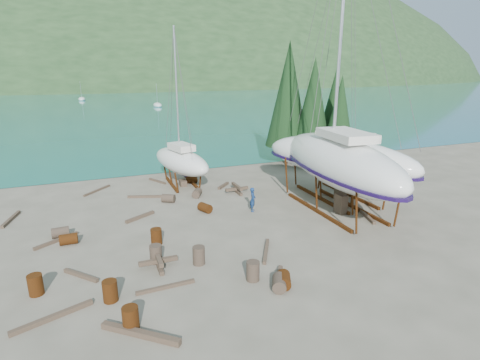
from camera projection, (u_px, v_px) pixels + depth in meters
name	position (u px, v px, depth m)	size (l,w,h in m)	color
ground	(232.00, 238.00, 20.46)	(600.00, 600.00, 0.00)	#5C5748
bay_water	(94.00, 82.00, 300.96)	(700.00, 700.00, 0.00)	teal
far_hill	(93.00, 82.00, 305.41)	(800.00, 360.00, 110.00)	#1E361B
far_house_center	(55.00, 83.00, 181.67)	(6.60, 5.60, 5.60)	beige
far_house_right	(159.00, 82.00, 199.57)	(6.60, 5.60, 5.60)	beige
cypress_near_right	(313.00, 105.00, 34.00)	(3.60, 3.60, 10.00)	black
cypress_mid_right	(340.00, 117.00, 33.00)	(3.06, 3.06, 8.50)	black
cypress_back_left	(288.00, 95.00, 35.00)	(4.14, 4.14, 11.50)	black
cypress_far_right	(334.00, 110.00, 36.13)	(3.24, 3.24, 9.00)	black
moored_boat_mid	(158.00, 105.00, 95.17)	(2.00, 5.00, 6.05)	silver
moored_boat_far	(82.00, 99.00, 115.44)	(2.00, 5.00, 6.05)	silver
large_sailboat_near	(338.00, 161.00, 23.76)	(5.12, 13.41, 20.62)	silver
large_sailboat_far	(338.00, 157.00, 26.14)	(7.79, 12.08, 18.49)	silver
small_sailboat_shore	(181.00, 161.00, 29.59)	(4.22, 7.85, 11.99)	silver
worker	(253.00, 199.00, 24.21)	(0.58, 0.38, 1.60)	navy
drum_0	(36.00, 285.00, 15.22)	(0.58, 0.58, 0.88)	#602E10
drum_1	(279.00, 283.00, 15.62)	(0.58, 0.58, 0.88)	#2D2823
drum_2	(69.00, 239.00, 19.68)	(0.58, 0.58, 0.88)	#602E10
drum_4	(192.00, 180.00, 30.47)	(0.58, 0.58, 0.88)	#602E10
drum_5	(253.00, 271.00, 16.27)	(0.58, 0.58, 0.88)	#2D2823
drum_6	(205.00, 208.00, 24.20)	(0.58, 0.58, 0.88)	#602E10
drum_9	(168.00, 198.00, 25.99)	(0.58, 0.58, 0.88)	#2D2823
drum_10	(131.00, 318.00, 13.15)	(0.58, 0.58, 0.88)	#602E10
drum_11	(197.00, 193.00, 27.10)	(0.58, 0.58, 0.88)	#2D2823
drum_12	(284.00, 280.00, 15.85)	(0.58, 0.58, 0.88)	#602E10
drum_13	(110.00, 291.00, 14.79)	(0.58, 0.58, 0.88)	#602E10
drum_14	(156.00, 237.00, 19.63)	(0.58, 0.58, 0.88)	#602E10
drum_15	(60.00, 232.00, 20.51)	(0.58, 0.58, 0.88)	#2D2823
drum_16	(156.00, 254.00, 17.78)	(0.58, 0.58, 0.88)	#2D2823
drum_17	(199.00, 255.00, 17.64)	(0.58, 0.58, 0.88)	#2D2823
timber_0	(97.00, 190.00, 28.41)	(0.14, 2.81, 0.14)	brown
timber_1	(367.00, 217.00, 23.20)	(0.19, 2.05, 0.19)	brown
timber_2	(11.00, 219.00, 22.86)	(0.19, 2.55, 0.19)	brown
timber_3	(166.00, 287.00, 15.72)	(0.15, 2.49, 0.15)	brown
timber_5	(266.00, 251.00, 18.85)	(0.16, 2.55, 0.16)	brown
timber_6	(223.00, 186.00, 29.53)	(0.19, 1.65, 0.19)	brown
timber_7	(278.00, 275.00, 16.61)	(0.17, 1.49, 0.17)	brown
timber_8	(140.00, 217.00, 23.20)	(0.19, 2.12, 0.19)	brown
timber_9	(157.00, 181.00, 30.80)	(0.15, 2.07, 0.15)	brown
timber_10	(147.00, 197.00, 27.00)	(0.16, 2.74, 0.16)	brown
timber_12	(81.00, 275.00, 16.60)	(0.17, 2.02, 0.17)	brown
timber_14	(53.00, 317.00, 13.77)	(0.18, 2.90, 0.18)	brown
timber_16	(140.00, 334.00, 12.87)	(0.23, 3.05, 0.23)	brown
timber_17	(57.00, 241.00, 19.99)	(0.16, 2.47, 0.16)	brown
timber_pile_fore	(158.00, 261.00, 17.41)	(1.80, 1.80, 0.60)	brown
timber_pile_aft	(237.00, 189.00, 28.04)	(1.80, 1.80, 0.60)	brown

